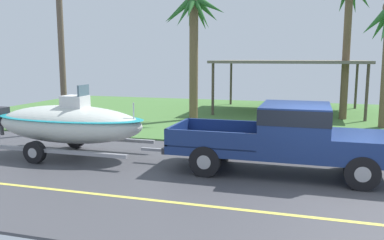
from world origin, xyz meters
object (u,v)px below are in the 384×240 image
(boat_on_trailer, at_px, (69,123))
(palm_tree_far_left, at_px, (351,7))
(utility_pole, at_px, (60,23))
(palm_tree_mid, at_px, (193,23))
(carport_awning, at_px, (290,63))
(pickup_truck_towing, at_px, (293,135))

(boat_on_trailer, distance_m, palm_tree_far_left, 14.01)
(boat_on_trailer, distance_m, utility_pole, 5.38)
(palm_tree_mid, bearing_deg, carport_awning, 43.47)
(palm_tree_far_left, relative_size, utility_pole, 0.82)
(carport_awning, xyz_separation_m, palm_tree_mid, (-4.24, -4.02, 1.86))
(carport_awning, bearing_deg, boat_on_trailer, -116.13)
(boat_on_trailer, height_order, utility_pole, utility_pole)
(palm_tree_mid, relative_size, utility_pole, 0.73)
(pickup_truck_towing, distance_m, utility_pole, 10.32)
(carport_awning, height_order, palm_tree_far_left, palm_tree_far_left)
(palm_tree_far_left, bearing_deg, boat_on_trailer, -130.66)
(pickup_truck_towing, xyz_separation_m, palm_tree_mid, (-5.04, 7.96, 3.56))
(palm_tree_mid, bearing_deg, palm_tree_far_left, 16.96)
(carport_awning, bearing_deg, utility_pole, -134.36)
(palm_tree_far_left, bearing_deg, pickup_truck_towing, -101.22)
(pickup_truck_towing, distance_m, palm_tree_mid, 10.07)
(palm_tree_mid, height_order, utility_pole, utility_pole)
(boat_on_trailer, bearing_deg, pickup_truck_towing, -0.00)
(boat_on_trailer, xyz_separation_m, utility_pole, (-2.47, 3.44, 3.31))
(boat_on_trailer, relative_size, palm_tree_far_left, 0.88)
(boat_on_trailer, relative_size, palm_tree_mid, 0.99)
(carport_awning, bearing_deg, palm_tree_mid, -136.53)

